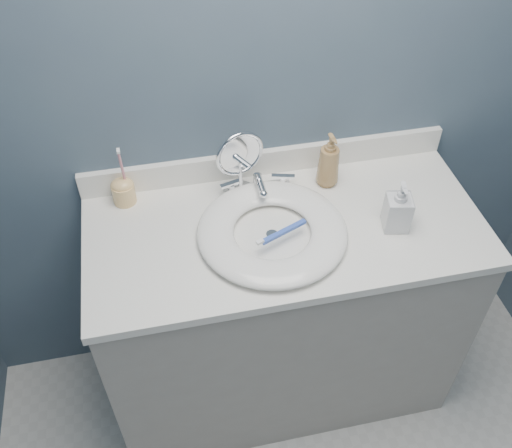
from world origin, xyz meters
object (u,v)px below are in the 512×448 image
object	(u,v)px
makeup_mirror	(240,161)
soap_bottle_amber	(329,160)
soap_bottle_clear	(399,206)
toothbrush_holder	(123,190)

from	to	relation	value
makeup_mirror	soap_bottle_amber	distance (m)	0.29
soap_bottle_clear	toothbrush_holder	xyz separation A→B (m)	(-0.80, 0.28, -0.04)
makeup_mirror	soap_bottle_clear	size ratio (longest dim) A/B	1.41
soap_bottle_amber	toothbrush_holder	xyz separation A→B (m)	(-0.65, 0.05, -0.05)
soap_bottle_amber	soap_bottle_clear	distance (m)	0.28
makeup_mirror	soap_bottle_amber	xyz separation A→B (m)	(0.29, -0.01, -0.03)
makeup_mirror	soap_bottle_clear	xyz separation A→B (m)	(0.43, -0.25, -0.04)
soap_bottle_amber	toothbrush_holder	world-z (taller)	toothbrush_holder
soap_bottle_amber	toothbrush_holder	distance (m)	0.66
soap_bottle_clear	soap_bottle_amber	bearing A→B (deg)	133.17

